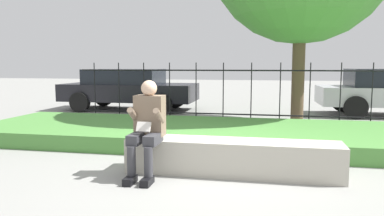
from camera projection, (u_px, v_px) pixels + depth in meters
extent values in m
plane|color=gray|center=(213.00, 173.00, 5.08)|extent=(60.00, 60.00, 0.00)
cube|color=#B7B2A3|center=(232.00, 157.00, 5.00)|extent=(2.85, 0.54, 0.46)
cube|color=gray|center=(232.00, 171.00, 5.02)|extent=(2.73, 0.50, 0.08)
cube|color=black|center=(130.00, 180.00, 4.61)|extent=(0.11, 0.26, 0.09)
cylinder|color=#38383D|center=(131.00, 161.00, 4.64)|extent=(0.11, 0.11, 0.37)
cube|color=#38383D|center=(137.00, 138.00, 4.81)|extent=(0.15, 0.42, 0.13)
cube|color=black|center=(147.00, 181.00, 4.56)|extent=(0.11, 0.26, 0.09)
cylinder|color=#38383D|center=(148.00, 162.00, 4.59)|extent=(0.11, 0.11, 0.37)
cube|color=#38383D|center=(153.00, 139.00, 4.77)|extent=(0.15, 0.42, 0.13)
cube|color=#7A6651|center=(150.00, 116.00, 4.96)|extent=(0.38, 0.24, 0.54)
sphere|color=#DBB293|center=(149.00, 88.00, 4.90)|extent=(0.21, 0.21, 0.21)
cylinder|color=#7A6651|center=(133.00, 115.00, 4.84)|extent=(0.08, 0.29, 0.24)
cylinder|color=#7A6651|center=(159.00, 116.00, 4.77)|extent=(0.08, 0.29, 0.24)
cube|color=beige|center=(144.00, 127.00, 4.72)|extent=(0.18, 0.09, 0.13)
cube|color=#4C893D|center=(229.00, 135.00, 7.08)|extent=(9.79, 2.76, 0.28)
cylinder|color=black|center=(237.00, 114.00, 8.75)|extent=(7.79, 0.03, 0.03)
cylinder|color=black|center=(237.00, 70.00, 8.63)|extent=(7.79, 0.03, 0.03)
cylinder|color=black|center=(95.00, 93.00, 9.41)|extent=(0.02, 0.02, 1.51)
cylinder|color=black|center=(119.00, 93.00, 9.28)|extent=(0.02, 0.02, 1.51)
cylinder|color=black|center=(144.00, 94.00, 9.15)|extent=(0.02, 0.02, 1.51)
cylinder|color=black|center=(170.00, 94.00, 9.02)|extent=(0.02, 0.02, 1.51)
cylinder|color=black|center=(196.00, 94.00, 8.89)|extent=(0.02, 0.02, 1.51)
cylinder|color=black|center=(223.00, 95.00, 8.76)|extent=(0.02, 0.02, 1.51)
cylinder|color=black|center=(251.00, 95.00, 8.63)|extent=(0.02, 0.02, 1.51)
cylinder|color=black|center=(280.00, 96.00, 8.50)|extent=(0.02, 0.02, 1.51)
cylinder|color=black|center=(310.00, 96.00, 8.38)|extent=(0.02, 0.02, 1.51)
cylinder|color=black|center=(340.00, 97.00, 8.25)|extent=(0.02, 0.02, 1.51)
cylinder|color=black|center=(372.00, 97.00, 8.12)|extent=(0.02, 0.02, 1.51)
cylinder|color=black|center=(355.00, 108.00, 10.02)|extent=(0.63, 0.22, 0.63)
cylinder|color=black|center=(342.00, 101.00, 11.65)|extent=(0.63, 0.22, 0.63)
cube|color=black|center=(130.00, 92.00, 12.04)|extent=(4.23, 1.76, 0.54)
cube|color=black|center=(125.00, 76.00, 12.01)|extent=(2.33, 1.55, 0.46)
cylinder|color=black|center=(162.00, 104.00, 10.98)|extent=(0.62, 0.20, 0.62)
cylinder|color=black|center=(176.00, 99.00, 12.65)|extent=(0.62, 0.20, 0.62)
cylinder|color=black|center=(80.00, 102.00, 11.49)|extent=(0.62, 0.20, 0.62)
cylinder|color=black|center=(104.00, 97.00, 13.16)|extent=(0.62, 0.20, 0.62)
cylinder|color=brown|center=(298.00, 65.00, 8.90)|extent=(0.30, 0.30, 2.91)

